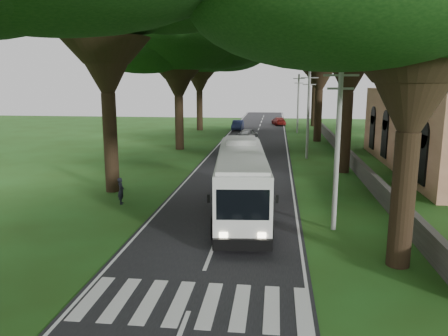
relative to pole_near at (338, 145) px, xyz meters
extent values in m
plane|color=#234413|center=(-5.50, -6.00, -4.18)|extent=(140.00, 140.00, 0.00)
cube|color=black|center=(-5.50, 19.00, -4.17)|extent=(8.00, 120.00, 0.04)
cube|color=silver|center=(-5.50, -8.00, -4.18)|extent=(8.00, 3.00, 0.01)
cube|color=#383533|center=(3.50, 18.00, -3.58)|extent=(0.35, 50.00, 1.20)
cylinder|color=gray|center=(0.00, 0.00, -0.18)|extent=(0.24, 0.24, 8.00)
cube|color=gray|center=(0.00, 0.00, 3.22)|extent=(1.60, 0.10, 0.10)
cube|color=gray|center=(0.00, 0.00, 2.62)|extent=(1.20, 0.10, 0.10)
cylinder|color=gray|center=(0.00, 20.00, -0.18)|extent=(0.24, 0.24, 8.00)
cube|color=gray|center=(0.00, 20.00, 3.22)|extent=(1.60, 0.10, 0.10)
cube|color=gray|center=(0.00, 20.00, 2.62)|extent=(1.20, 0.10, 0.10)
cylinder|color=gray|center=(0.00, 40.00, -0.18)|extent=(0.24, 0.24, 8.00)
cube|color=gray|center=(0.00, 40.00, 3.22)|extent=(1.60, 0.10, 0.10)
cube|color=gray|center=(0.00, 40.00, 2.62)|extent=(1.20, 0.10, 0.10)
cylinder|color=black|center=(-13.50, 6.00, -0.99)|extent=(0.90, 0.90, 6.38)
cone|color=black|center=(-13.50, 6.00, 4.10)|extent=(3.20, 3.20, 3.80)
cylinder|color=black|center=(-13.00, 24.00, -1.43)|extent=(0.90, 0.90, 5.50)
cone|color=black|center=(-13.00, 24.00, 3.22)|extent=(3.20, 3.20, 3.80)
ellipsoid|color=black|center=(-13.00, 24.00, 7.04)|extent=(15.09, 15.09, 6.34)
cylinder|color=black|center=(-14.00, 42.00, -1.38)|extent=(0.90, 0.90, 5.61)
cone|color=black|center=(-14.00, 42.00, 3.33)|extent=(3.20, 3.20, 3.80)
ellipsoid|color=black|center=(-14.00, 42.00, 7.29)|extent=(15.74, 15.74, 6.61)
cylinder|color=black|center=(2.00, -4.00, -1.54)|extent=(0.90, 0.90, 5.28)
cone|color=black|center=(2.00, -4.00, 3.00)|extent=(3.20, 3.20, 3.80)
cylinder|color=black|center=(2.50, 14.00, -1.04)|extent=(0.90, 0.90, 6.28)
cone|color=black|center=(2.50, 14.00, 4.00)|extent=(3.20, 3.20, 3.80)
ellipsoid|color=black|center=(2.50, 14.00, 8.78)|extent=(14.92, 14.92, 6.27)
cylinder|color=black|center=(2.00, 32.00, -1.13)|extent=(0.90, 0.90, 6.09)
cone|color=black|center=(2.00, 32.00, 3.81)|extent=(3.20, 3.20, 3.80)
ellipsoid|color=black|center=(2.00, 32.00, 8.36)|extent=(15.97, 15.97, 6.71)
cylinder|color=black|center=(3.00, 50.00, -1.08)|extent=(0.90, 0.90, 6.20)
cone|color=black|center=(3.00, 50.00, 3.92)|extent=(3.20, 3.20, 3.80)
ellipsoid|color=black|center=(3.00, 50.00, 8.59)|extent=(15.22, 15.22, 6.39)
cube|color=white|center=(-4.70, 2.02, -2.28)|extent=(3.53, 12.00, 2.91)
cube|color=black|center=(-4.73, 2.31, -1.86)|extent=(3.39, 9.85, 1.08)
cube|color=black|center=(-4.70, 2.02, -3.69)|extent=(3.57, 12.05, 0.35)
cube|color=red|center=(-4.70, 2.02, -2.95)|extent=(3.47, 10.83, 0.18)
cube|color=white|center=(-4.70, 2.02, -0.77)|extent=(3.28, 11.40, 0.18)
cylinder|color=black|center=(-5.57, -2.02, -3.64)|extent=(0.44, 1.11, 1.08)
cylinder|color=black|center=(-3.11, -1.80, -3.64)|extent=(0.44, 1.11, 1.08)
cylinder|color=black|center=(-6.27, 5.64, -3.64)|extent=(0.44, 1.11, 1.08)
cylinder|color=black|center=(-3.81, 5.86, -3.64)|extent=(0.44, 1.11, 1.08)
imported|color=#9B9C9F|center=(-6.30, 32.09, -3.45)|extent=(2.61, 4.39, 1.40)
imported|color=navy|center=(-8.50, 42.78, -3.45)|extent=(1.55, 4.27, 1.40)
imported|color=maroon|center=(-2.50, 50.77, -3.51)|extent=(2.55, 4.64, 1.27)
imported|color=black|center=(-11.88, 3.13, -3.39)|extent=(0.50, 0.65, 1.58)
camera|label=1|loc=(-2.89, -20.86, 3.00)|focal=35.00mm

